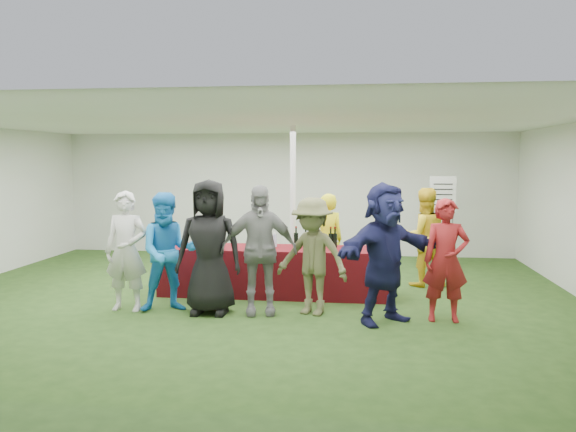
# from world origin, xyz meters

# --- Properties ---
(ground) EXTENTS (60.00, 60.00, 0.00)m
(ground) POSITION_xyz_m (0.00, 0.00, 0.00)
(ground) COLOR #284719
(ground) RESTS_ON ground
(tent) EXTENTS (10.00, 10.00, 10.00)m
(tent) POSITION_xyz_m (0.50, 1.20, 1.35)
(tent) COLOR white
(tent) RESTS_ON ground
(serving_table) EXTENTS (3.60, 0.80, 0.75)m
(serving_table) POSITION_xyz_m (0.34, 0.16, 0.38)
(serving_table) COLOR #62090F
(serving_table) RESTS_ON ground
(wine_bottles) EXTENTS (0.68, 0.13, 0.32)m
(wine_bottles) POSITION_xyz_m (0.97, 0.31, 0.87)
(wine_bottles) COLOR black
(wine_bottles) RESTS_ON serving_table
(wine_glasses) EXTENTS (1.12, 0.09, 0.16)m
(wine_glasses) POSITION_xyz_m (-0.56, -0.10, 0.86)
(wine_glasses) COLOR silver
(wine_glasses) RESTS_ON serving_table
(water_bottle) EXTENTS (0.07, 0.07, 0.23)m
(water_bottle) POSITION_xyz_m (0.32, 0.24, 0.85)
(water_bottle) COLOR silver
(water_bottle) RESTS_ON serving_table
(bar_towel) EXTENTS (0.25, 0.18, 0.03)m
(bar_towel) POSITION_xyz_m (1.90, 0.21, 0.77)
(bar_towel) COLOR white
(bar_towel) RESTS_ON serving_table
(dump_bucket) EXTENTS (0.22, 0.22, 0.18)m
(dump_bucket) POSITION_xyz_m (1.96, -0.06, 0.84)
(dump_bucket) COLOR slate
(dump_bucket) RESTS_ON serving_table
(wine_list_sign) EXTENTS (0.50, 0.03, 1.80)m
(wine_list_sign) POSITION_xyz_m (3.25, 2.68, 1.32)
(wine_list_sign) COLOR slate
(wine_list_sign) RESTS_ON ground
(staff_pourer) EXTENTS (0.66, 0.54, 1.56)m
(staff_pourer) POSITION_xyz_m (1.11, 0.89, 0.78)
(staff_pourer) COLOR yellow
(staff_pourer) RESTS_ON ground
(staff_back) EXTENTS (0.92, 0.79, 1.65)m
(staff_back) POSITION_xyz_m (2.72, 1.10, 0.83)
(staff_back) COLOR yellow
(staff_back) RESTS_ON ground
(customer_0) EXTENTS (0.62, 0.42, 1.69)m
(customer_0) POSITION_xyz_m (-1.60, -0.98, 0.84)
(customer_0) COLOR silver
(customer_0) RESTS_ON ground
(customer_1) EXTENTS (0.98, 0.88, 1.67)m
(customer_1) POSITION_xyz_m (-1.01, -0.94, 0.83)
(customer_1) COLOR #1E84D5
(customer_1) RESTS_ON ground
(customer_2) EXTENTS (0.92, 0.61, 1.85)m
(customer_2) POSITION_xyz_m (-0.41, -1.00, 0.93)
(customer_2) COLOR black
(customer_2) RESTS_ON ground
(customer_3) EXTENTS (1.11, 0.62, 1.78)m
(customer_3) POSITION_xyz_m (0.28, -0.94, 0.89)
(customer_3) COLOR gray
(customer_3) RESTS_ON ground
(customer_4) EXTENTS (1.18, 0.93, 1.61)m
(customer_4) POSITION_xyz_m (1.01, -0.87, 0.80)
(customer_4) COLOR brown
(customer_4) RESTS_ON ground
(customer_5) EXTENTS (1.66, 1.49, 1.84)m
(customer_5) POSITION_xyz_m (1.97, -1.15, 0.92)
(customer_5) COLOR #191B47
(customer_5) RESTS_ON ground
(customer_6) EXTENTS (0.59, 0.39, 1.62)m
(customer_6) POSITION_xyz_m (2.77, -0.98, 0.81)
(customer_6) COLOR maroon
(customer_6) RESTS_ON ground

